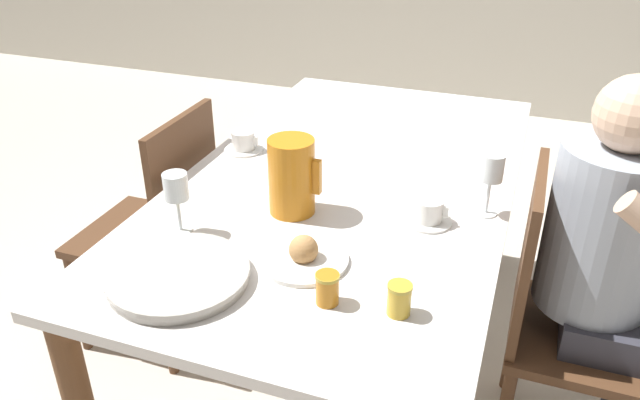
# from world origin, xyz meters

# --- Properties ---
(ground_plane) EXTENTS (20.00, 20.00, 0.00)m
(ground_plane) POSITION_xyz_m (0.00, 0.00, 0.00)
(ground_plane) COLOR beige
(dining_table) EXTENTS (0.96, 1.73, 0.75)m
(dining_table) POSITION_xyz_m (0.00, 0.00, 0.65)
(dining_table) COLOR silver
(dining_table) RESTS_ON ground_plane
(chair_person_side) EXTENTS (0.42, 0.42, 0.89)m
(chair_person_side) POSITION_xyz_m (0.67, -0.10, 0.47)
(chair_person_side) COLOR #51331E
(chair_person_side) RESTS_ON ground_plane
(chair_opposite) EXTENTS (0.42, 0.42, 0.89)m
(chair_opposite) POSITION_xyz_m (-0.67, -0.06, 0.47)
(chair_opposite) COLOR #51331E
(chair_opposite) RESTS_ON ground_plane
(person_seated) EXTENTS (0.39, 0.41, 1.17)m
(person_seated) POSITION_xyz_m (0.75, -0.08, 0.69)
(person_seated) COLOR #33333D
(person_seated) RESTS_ON ground_plane
(red_pitcher) EXTENTS (0.15, 0.12, 0.21)m
(red_pitcher) POSITION_xyz_m (-0.08, -0.26, 0.86)
(red_pitcher) COLOR orange
(red_pitcher) RESTS_ON dining_table
(wine_glass_water) EXTENTS (0.06, 0.06, 0.18)m
(wine_glass_water) POSITION_xyz_m (0.42, -0.09, 0.88)
(wine_glass_water) COLOR white
(wine_glass_water) RESTS_ON dining_table
(wine_glass_juice) EXTENTS (0.06, 0.06, 0.17)m
(wine_glass_juice) POSITION_xyz_m (-0.31, -0.45, 0.87)
(wine_glass_juice) COLOR white
(wine_glass_juice) RESTS_ON dining_table
(teacup_near_person) EXTENTS (0.13, 0.13, 0.07)m
(teacup_near_person) POSITION_xyz_m (0.28, -0.19, 0.78)
(teacup_near_person) COLOR white
(teacup_near_person) RESTS_ON dining_table
(teacup_across) EXTENTS (0.13, 0.13, 0.07)m
(teacup_across) POSITION_xyz_m (-0.39, 0.06, 0.78)
(teacup_across) COLOR white
(teacup_across) RESTS_ON dining_table
(serving_tray) EXTENTS (0.33, 0.33, 0.03)m
(serving_tray) POSITION_xyz_m (-0.20, -0.65, 0.77)
(serving_tray) COLOR #B7B2A8
(serving_tray) RESTS_ON dining_table
(bread_plate) EXTENTS (0.22, 0.22, 0.07)m
(bread_plate) POSITION_xyz_m (0.04, -0.48, 0.77)
(bread_plate) COLOR white
(bread_plate) RESTS_ON dining_table
(jam_jar_amber) EXTENTS (0.05, 0.05, 0.07)m
(jam_jar_amber) POSITION_xyz_m (0.14, -0.60, 0.79)
(jam_jar_amber) COLOR #C67A1E
(jam_jar_amber) RESTS_ON dining_table
(jam_jar_red) EXTENTS (0.05, 0.05, 0.07)m
(jam_jar_red) POSITION_xyz_m (0.30, -0.59, 0.79)
(jam_jar_red) COLOR gold
(jam_jar_red) RESTS_ON dining_table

